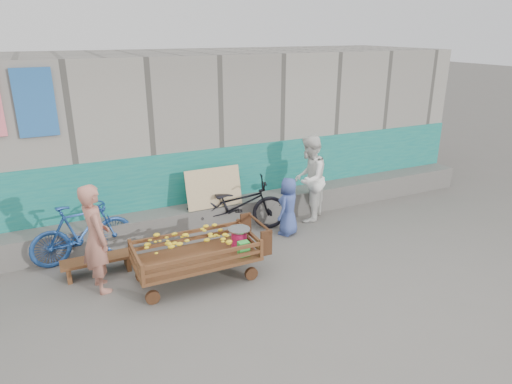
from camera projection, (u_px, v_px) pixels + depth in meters
name	position (u px, v px, depth m)	size (l,w,h in m)	color
ground	(252.00, 294.00, 6.23)	(80.00, 80.00, 0.00)	#605D56
building_wall	(167.00, 132.00, 9.17)	(12.00, 3.50, 3.00)	gray
banana_cart	(193.00, 247.00, 6.37)	(1.88, 0.86, 0.80)	#55381D
bench	(98.00, 262.00, 6.69)	(1.04, 0.31, 0.26)	#55381D
vendor_man	(96.00, 238.00, 6.12)	(0.56, 0.37, 1.53)	#AF6D5B
woman	(309.00, 179.00, 8.42)	(0.79, 0.61, 1.62)	white
child	(288.00, 206.00, 7.90)	(0.50, 0.33, 1.03)	#3B4E94
bicycle_dark	(236.00, 205.00, 8.07)	(0.63, 1.81, 0.95)	black
bicycle_blue	(82.00, 232.00, 7.02)	(0.44, 1.56, 0.94)	#214990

